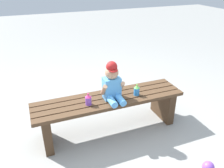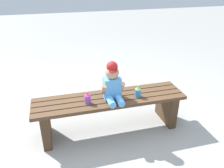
% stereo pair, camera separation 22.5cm
% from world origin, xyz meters
% --- Properties ---
extents(ground_plane, '(16.00, 16.00, 0.00)m').
position_xyz_m(ground_plane, '(0.00, 0.00, 0.00)').
color(ground_plane, '#999993').
extents(park_bench, '(1.58, 0.38, 0.40)m').
position_xyz_m(park_bench, '(0.00, 0.00, 0.27)').
color(park_bench, '#513823').
rests_on(park_bench, ground_plane).
extents(child_figure, '(0.23, 0.27, 0.40)m').
position_xyz_m(child_figure, '(0.02, -0.03, 0.58)').
color(child_figure, '#59A5E5').
rests_on(child_figure, park_bench).
extents(sippy_cup_left, '(0.06, 0.06, 0.12)m').
position_xyz_m(sippy_cup_left, '(-0.24, -0.05, 0.46)').
color(sippy_cup_left, '#8C4CCC').
rests_on(sippy_cup_left, park_bench).
extents(sippy_cup_right, '(0.06, 0.06, 0.12)m').
position_xyz_m(sippy_cup_right, '(0.29, -0.05, 0.46)').
color(sippy_cup_right, '#338CE5').
rests_on(sippy_cup_right, park_bench).
extents(toy_ball, '(0.10, 0.10, 0.10)m').
position_xyz_m(toy_ball, '(0.59, -0.88, 0.05)').
color(toy_ball, '#8C4CCC').
rests_on(toy_ball, ground_plane).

